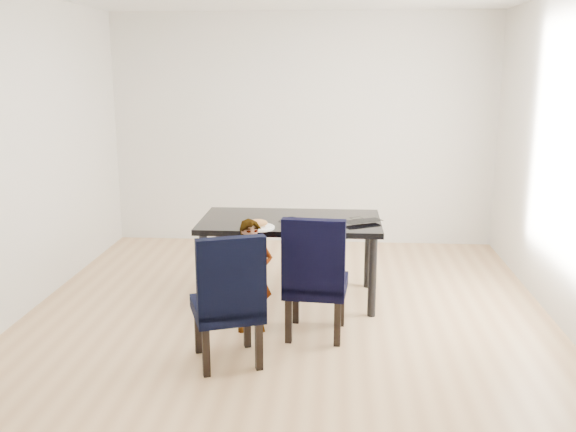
# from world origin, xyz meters

# --- Properties ---
(floor) EXTENTS (4.50, 5.00, 0.01)m
(floor) POSITION_xyz_m (0.00, 0.00, -0.01)
(floor) COLOR tan
(floor) RESTS_ON ground
(wall_back) EXTENTS (4.50, 0.01, 2.70)m
(wall_back) POSITION_xyz_m (0.00, 2.50, 1.35)
(wall_back) COLOR silver
(wall_back) RESTS_ON ground
(wall_front) EXTENTS (4.50, 0.01, 2.70)m
(wall_front) POSITION_xyz_m (0.00, -2.50, 1.35)
(wall_front) COLOR white
(wall_front) RESTS_ON ground
(wall_left) EXTENTS (0.01, 5.00, 2.70)m
(wall_left) POSITION_xyz_m (-2.25, 0.00, 1.35)
(wall_left) COLOR silver
(wall_left) RESTS_ON ground
(dining_table) EXTENTS (1.60, 0.90, 0.75)m
(dining_table) POSITION_xyz_m (0.00, 0.50, 0.38)
(dining_table) COLOR black
(dining_table) RESTS_ON floor
(chair_left) EXTENTS (0.61, 0.62, 0.98)m
(chair_left) POSITION_xyz_m (-0.36, -0.81, 0.49)
(chair_left) COLOR black
(chair_left) RESTS_ON floor
(chair_right) EXTENTS (0.51, 0.53, 0.99)m
(chair_right) POSITION_xyz_m (0.26, -0.28, 0.49)
(chair_right) COLOR black
(chair_right) RESTS_ON floor
(child) EXTENTS (0.37, 0.28, 0.92)m
(child) POSITION_xyz_m (-0.26, -0.25, 0.46)
(child) COLOR orange
(child) RESTS_ON floor
(plate) EXTENTS (0.34, 0.34, 0.02)m
(plate) POSITION_xyz_m (-0.25, 0.15, 0.76)
(plate) COLOR white
(plate) RESTS_ON dining_table
(sandwich) EXTENTS (0.18, 0.13, 0.07)m
(sandwich) POSITION_xyz_m (-0.25, 0.15, 0.80)
(sandwich) COLOR #B97C42
(sandwich) RESTS_ON plate
(laptop) EXTENTS (0.40, 0.35, 0.03)m
(laptop) POSITION_xyz_m (0.62, 0.43, 0.76)
(laptop) COLOR black
(laptop) RESTS_ON dining_table
(cable_tangle) EXTENTS (0.18, 0.18, 0.01)m
(cable_tangle) POSITION_xyz_m (0.03, 0.31, 0.75)
(cable_tangle) COLOR black
(cable_tangle) RESTS_ON dining_table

